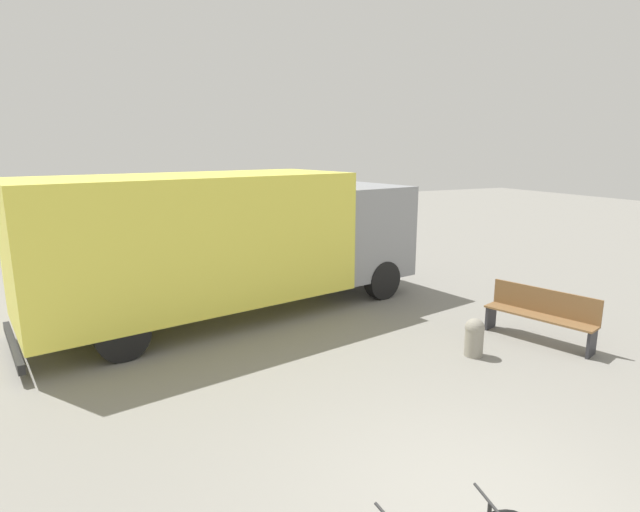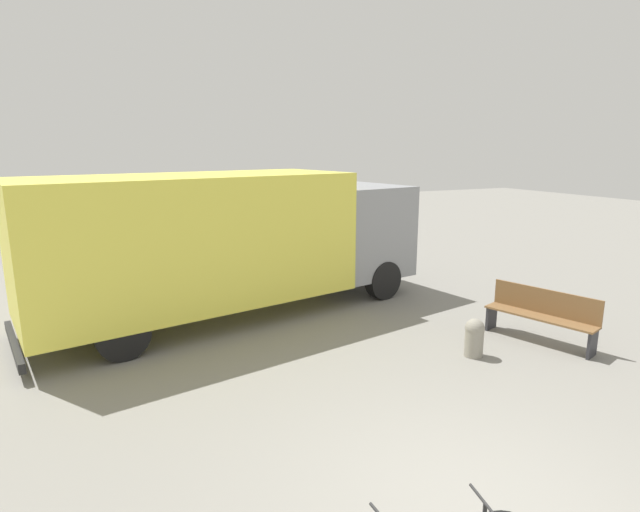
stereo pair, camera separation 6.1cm
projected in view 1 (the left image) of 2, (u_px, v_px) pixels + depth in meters
name	position (u px, v px, depth m)	size (l,w,h in m)	color
delivery_truck	(231.00, 238.00, 10.15)	(8.53, 3.92, 2.91)	#EAE04C
park_bench	(541.00, 313.00, 8.91)	(0.96, 1.94, 0.94)	brown
bollard_near_bench	(474.00, 336.00, 8.28)	(0.32, 0.32, 0.65)	gray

